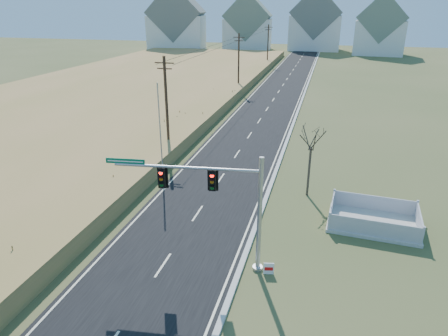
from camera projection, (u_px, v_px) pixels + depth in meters
The scene contains 16 objects.
ground at pixel (176, 246), 23.54m from camera, with size 260.00×260.00×0.00m, color #3E4B24.
road at pixel (282, 87), 68.23m from camera, with size 8.00×180.00×0.06m, color black.
curb at pixel (306, 88), 67.23m from camera, with size 0.30×180.00×0.18m, color #B2AFA8.
reed_marsh at pixel (126, 88), 64.69m from camera, with size 38.00×110.00×1.30m, color #AF7E4F.
utility_pole_near at pixel (167, 104), 36.69m from camera, with size 1.80×0.26×9.00m.
utility_pole_mid at pixel (239, 62), 63.51m from camera, with size 1.80×0.26×9.00m.
utility_pole_far at pixel (268, 45), 90.34m from camera, with size 1.80×0.26×9.00m.
condo_nw at pixel (177, 24), 118.94m from camera, with size 17.69×13.38×19.05m.
condo_nnw at pixel (248, 26), 121.69m from camera, with size 14.93×11.17×17.03m.
condo_n at pixel (315, 24), 120.31m from camera, with size 15.27×10.20×18.54m.
condo_ne at pixel (381, 29), 109.22m from camera, with size 14.12×10.51×16.52m.
traffic_signal_mast at pixel (224, 200), 20.16m from camera, with size 8.06×1.29×6.46m.
fence_enclosure at pixel (373, 221), 25.67m from camera, with size 5.85×4.21×1.27m.
open_sign at pixel (269, 269), 20.94m from camera, with size 0.55×0.17×0.68m.
flagpole at pixel (161, 145), 30.77m from camera, with size 0.36×0.36×7.95m.
bare_tree at pixel (312, 137), 28.07m from camera, with size 2.13×2.13×5.64m.
Camera 1 is at (7.81, -18.63, 13.24)m, focal length 32.00 mm.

